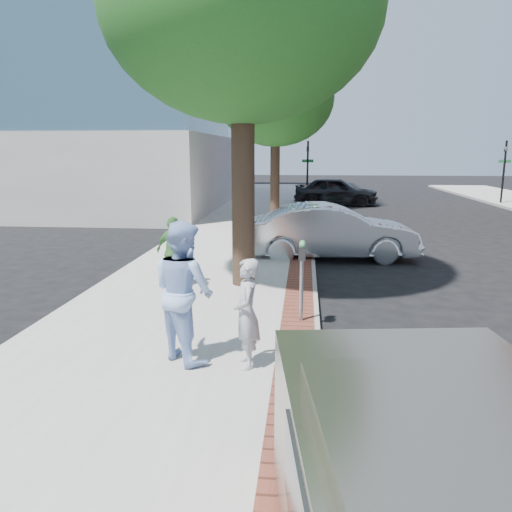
# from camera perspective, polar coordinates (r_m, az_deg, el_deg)

# --- Properties ---
(ground) EXTENTS (120.00, 120.00, 0.00)m
(ground) POSITION_cam_1_polar(r_m,az_deg,el_deg) (9.83, 0.71, -6.96)
(ground) COLOR black
(ground) RESTS_ON ground
(sidewalk) EXTENTS (5.00, 60.00, 0.15)m
(sidewalk) POSITION_cam_1_polar(r_m,az_deg,el_deg) (17.70, -1.90, 1.78)
(sidewalk) COLOR #9E9991
(sidewalk) RESTS_ON ground
(brick_strip) EXTENTS (0.60, 60.00, 0.01)m
(brick_strip) POSITION_cam_1_polar(r_m,az_deg,el_deg) (17.54, 5.25, 1.91)
(brick_strip) COLOR brown
(brick_strip) RESTS_ON sidewalk
(curb) EXTENTS (0.10, 60.00, 0.15)m
(curb) POSITION_cam_1_polar(r_m,az_deg,el_deg) (17.55, 6.39, 1.63)
(curb) COLOR gray
(curb) RESTS_ON ground
(office_tower) EXTENTS (18.00, 22.00, 24.00)m
(office_tower) POSITION_cam_1_polar(r_m,az_deg,el_deg) (35.30, -19.58, 25.72)
(office_tower) COLOR slate
(office_tower) RESTS_ON ground
(office_base) EXTENTS (18.20, 22.20, 4.00)m
(office_base) POSITION_cam_1_polar(r_m,az_deg,el_deg) (34.20, -18.41, 9.31)
(office_base) COLOR gray
(office_base) RESTS_ON ground
(signal_near) EXTENTS (0.70, 0.15, 3.80)m
(signal_near) POSITION_cam_1_polar(r_m,az_deg,el_deg) (31.29, 5.92, 10.12)
(signal_near) COLOR black
(signal_near) RESTS_ON ground
(signal_far) EXTENTS (0.70, 0.15, 3.80)m
(signal_far) POSITION_cam_1_polar(r_m,az_deg,el_deg) (33.41, 26.50, 9.07)
(signal_far) COLOR black
(signal_far) RESTS_ON ground
(tree_near) EXTENTS (6.00, 6.00, 8.51)m
(tree_near) POSITION_cam_1_polar(r_m,az_deg,el_deg) (11.65, -1.59, 26.79)
(tree_near) COLOR black
(tree_near) RESTS_ON sidewalk
(tree_far) EXTENTS (4.80, 4.80, 7.14)m
(tree_far) POSITION_cam_1_polar(r_m,az_deg,el_deg) (21.42, 2.25, 17.56)
(tree_far) COLOR black
(tree_far) RESTS_ON sidewalk
(parking_meter) EXTENTS (0.12, 0.32, 1.47)m
(parking_meter) POSITION_cam_1_polar(r_m,az_deg,el_deg) (8.90, 5.27, -0.96)
(parking_meter) COLOR gray
(parking_meter) RESTS_ON sidewalk
(person_gray) EXTENTS (0.46, 0.63, 1.57)m
(person_gray) POSITION_cam_1_polar(r_m,az_deg,el_deg) (7.07, -1.07, -6.59)
(person_gray) COLOR #9F9FA4
(person_gray) RESTS_ON sidewalk
(person_officer) EXTENTS (1.27, 1.25, 2.07)m
(person_officer) POSITION_cam_1_polar(r_m,az_deg,el_deg) (7.34, -8.26, -3.98)
(person_officer) COLOR #99B9ED
(person_officer) RESTS_ON sidewalk
(person_green) EXTENTS (1.01, 0.73, 1.59)m
(person_green) POSITION_cam_1_polar(r_m,az_deg,el_deg) (11.43, -9.37, 0.48)
(person_green) COLOR #4A8B3F
(person_green) RESTS_ON sidewalk
(sedan_silver) EXTENTS (5.13, 2.12, 1.65)m
(sedan_silver) POSITION_cam_1_polar(r_m,az_deg,el_deg) (15.02, 8.65, 2.75)
(sedan_silver) COLOR silver
(sedan_silver) RESTS_ON ground
(bg_car) EXTENTS (5.17, 2.65, 1.68)m
(bg_car) POSITION_cam_1_polar(r_m,az_deg,el_deg) (30.57, 9.15, 7.35)
(bg_car) COLOR black
(bg_car) RESTS_ON ground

